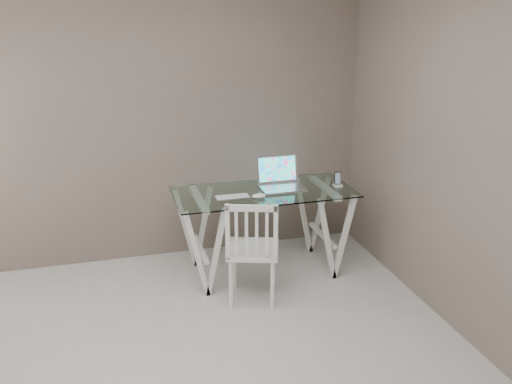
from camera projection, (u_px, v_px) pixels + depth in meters
room at (163, 122)px, 2.73m from camera, size 4.50×4.52×2.71m
desk at (263, 231)px, 4.89m from camera, size 1.50×0.70×0.75m
chair at (252, 247)px, 4.36m from camera, size 0.50×0.50×0.86m
laptop at (280, 180)px, 4.86m from camera, size 0.37×0.31×0.26m
keyboard at (232, 197)px, 4.62m from camera, size 0.29×0.12×0.01m
mouse at (259, 196)px, 4.60m from camera, size 0.11×0.07×0.04m
phone_dock at (338, 182)px, 4.89m from camera, size 0.07×0.07×0.12m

